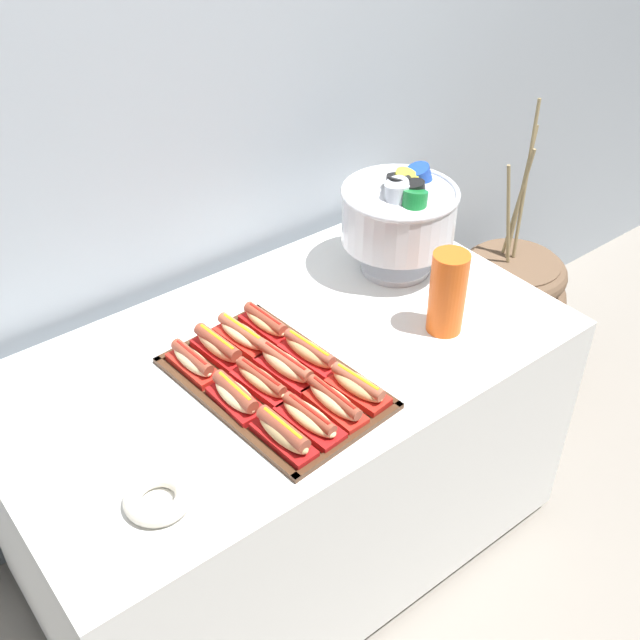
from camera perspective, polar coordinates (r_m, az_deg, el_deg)
ground_plane at (r=2.47m, az=-2.20°, el=-15.88°), size 10.00×10.00×0.00m
back_wall at (r=2.04m, az=-11.95°, el=17.12°), size 6.00×0.10×2.60m
buffet_table at (r=2.17m, az=-2.45°, el=-9.62°), size 1.44×0.81×0.75m
floor_vase at (r=3.00m, az=13.49°, el=0.33°), size 0.46×0.46×1.04m
serving_tray at (r=1.84m, az=-3.38°, el=-4.66°), size 0.37×0.55×0.01m
hot_dog_0 at (r=1.67m, az=-2.71°, el=-8.35°), size 0.07×0.17×0.06m
hot_dog_1 at (r=1.71m, az=-0.78°, el=-7.25°), size 0.08×0.18×0.06m
hot_dog_2 at (r=1.74m, az=1.05°, el=-6.04°), size 0.07×0.17×0.06m
hot_dog_3 at (r=1.78m, az=2.80°, el=-4.90°), size 0.09×0.16×0.06m
hot_dog_4 at (r=1.77m, az=-6.22°, el=-5.57°), size 0.07×0.15×0.06m
hot_dog_5 at (r=1.80m, az=-4.33°, el=-4.51°), size 0.07×0.17×0.06m
hot_dog_6 at (r=1.83m, az=-2.52°, el=-3.39°), size 0.08×0.18×0.06m
hot_dog_7 at (r=1.87m, az=-0.78°, el=-2.40°), size 0.08×0.18×0.06m
hot_dog_8 at (r=1.87m, az=-9.32°, el=-3.04°), size 0.07×0.16×0.06m
hot_dog_9 at (r=1.90m, az=-7.50°, el=-1.97°), size 0.07×0.17×0.06m
hot_dog_10 at (r=1.94m, az=-5.72°, el=-1.12°), size 0.08×0.17×0.06m
hot_dog_11 at (r=1.97m, az=-4.01°, el=-0.21°), size 0.07×0.16×0.06m
punch_bowl at (r=2.15m, az=5.89°, el=7.77°), size 0.33×0.32×0.30m
cup_stack at (r=1.96m, az=9.36°, el=1.99°), size 0.09×0.09×0.22m
donut at (r=1.61m, az=-11.83°, el=-12.69°), size 0.14×0.14×0.03m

